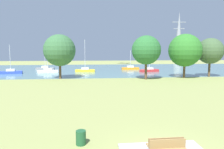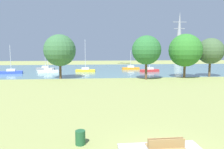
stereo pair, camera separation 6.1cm
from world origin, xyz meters
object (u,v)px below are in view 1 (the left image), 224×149
litter_bin (81,138)px  sailboat_red (149,70)px  sailboat_white (48,71)px  tree_west_far (185,50)px  sailboat_orange (130,68)px  sailboat_blue (11,72)px  sailboat_gray (45,68)px  electricity_pylon (179,37)px  bench_facing_water (165,146)px  tree_west_near (146,50)px  sailboat_yellow (85,70)px  tree_east_near (210,51)px  tree_mid_shore (60,50)px

litter_bin → sailboat_red: sailboat_red is taller
sailboat_white → tree_west_far: 31.08m
sailboat_orange → sailboat_blue: bearing=-165.0°
sailboat_gray → sailboat_red: 28.17m
electricity_pylon → bench_facing_water: bearing=-113.8°
tree_west_far → electricity_pylon: bearing=67.6°
sailboat_red → tree_west_near: bearing=-108.7°
sailboat_red → sailboat_yellow: bearing=174.7°
tree_east_near → tree_mid_shore: bearing=-179.8°
sailboat_white → tree_east_near: size_ratio=0.75×
tree_mid_shore → tree_east_near: bearing=0.2°
sailboat_white → tree_west_near: bearing=-33.6°
litter_bin → tree_west_far: size_ratio=0.09×
electricity_pylon → sailboat_blue: bearing=-142.9°
sailboat_red → tree_mid_shore: bearing=-152.0°
sailboat_white → sailboat_red: sailboat_white is taller
sailboat_yellow → tree_mid_shore: tree_mid_shore is taller
sailboat_yellow → tree_west_near: size_ratio=0.99×
sailboat_orange → electricity_pylon: 48.73m
sailboat_gray → tree_west_far: (30.47, -19.98, 4.86)m
tree_west_near → electricity_pylon: size_ratio=0.35×
sailboat_white → tree_west_far: size_ratio=0.69×
sailboat_blue → sailboat_white: bearing=8.8°
sailboat_blue → sailboat_orange: size_ratio=1.22×
tree_east_near → tree_west_far: bearing=-168.0°
tree_mid_shore → sailboat_white: bearing=112.3°
tree_west_far → tree_east_near: (5.89, 1.25, -0.14)m
tree_mid_shore → tree_west_far: (23.76, -1.13, 0.00)m
sailboat_red → electricity_pylon: (26.30, 43.58, 11.07)m
bench_facing_water → sailboat_yellow: size_ratio=0.23×
bench_facing_water → sailboat_blue: bearing=118.7°
bench_facing_water → sailboat_white: 43.15m
litter_bin → sailboat_red: size_ratio=0.15×
electricity_pylon → tree_mid_shore: bearing=-130.6°
sailboat_blue → sailboat_red: size_ratio=1.19×
sailboat_red → tree_west_far: (3.48, -11.93, 4.87)m
bench_facing_water → litter_bin: 4.55m
bench_facing_water → tree_west_far: bearing=63.4°
sailboat_red → sailboat_orange: bearing=117.8°
sailboat_yellow → litter_bin: bearing=-88.9°
sailboat_red → sailboat_white: bearing=179.8°
tree_west_near → tree_east_near: tree_west_near is taller
tree_east_near → sailboat_yellow: bearing=154.3°
sailboat_white → electricity_pylon: size_ratio=0.25×
tree_east_near → sailboat_white: bearing=162.5°
litter_bin → sailboat_orange: 47.27m
litter_bin → tree_west_near: bearing=67.5°
litter_bin → sailboat_blue: (-17.51, 38.01, 0.06)m
sailboat_gray → tree_east_near: (36.35, -18.73, 4.73)m
tree_west_far → sailboat_blue: bearing=163.4°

